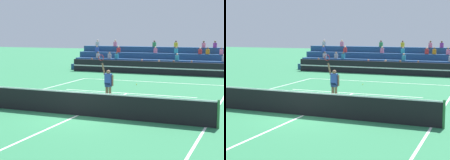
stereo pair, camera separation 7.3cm
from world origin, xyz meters
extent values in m
plane|color=#2D7A4C|center=(0.00, 0.00, 0.00)|extent=(120.00, 120.00, 0.00)
cube|color=white|center=(0.00, 11.90, 0.00)|extent=(11.00, 0.10, 0.01)
cube|color=white|center=(5.50, 0.00, 0.00)|extent=(0.10, 23.80, 0.01)
cube|color=white|center=(0.00, 6.43, 0.00)|extent=(8.25, 0.10, 0.01)
cube|color=white|center=(0.00, 0.00, 0.00)|extent=(0.10, 12.85, 0.01)
cylinder|color=#2D6B38|center=(5.95, 0.00, 0.55)|extent=(0.10, 0.10, 1.10)
cube|color=black|center=(0.00, 0.00, 0.50)|extent=(11.90, 0.02, 1.00)
cube|color=white|center=(0.00, 0.00, 1.03)|extent=(11.90, 0.04, 0.06)
cube|color=black|center=(0.00, 16.89, 0.55)|extent=(18.00, 0.24, 1.10)
cube|color=white|center=(0.00, 16.76, 0.55)|extent=(18.00, 0.02, 0.10)
cube|color=navy|center=(0.00, 18.17, 0.28)|extent=(19.58, 0.95, 0.55)
cube|color=orange|center=(-7.71, 17.99, 0.77)|extent=(0.32, 0.22, 0.44)
sphere|color=brown|center=(-7.71, 17.99, 1.09)|extent=(0.18, 0.18, 0.18)
cube|color=purple|center=(-2.72, 17.99, 0.77)|extent=(0.32, 0.22, 0.44)
sphere|color=#9E7051|center=(-2.72, 17.99, 1.09)|extent=(0.18, 0.18, 0.18)
cube|color=yellow|center=(0.19, 17.99, 0.77)|extent=(0.32, 0.22, 0.44)
sphere|color=brown|center=(0.19, 17.99, 1.09)|extent=(0.18, 0.18, 0.18)
cube|color=orange|center=(-1.13, 17.99, 0.77)|extent=(0.32, 0.22, 0.44)
sphere|color=tan|center=(-1.13, 17.99, 1.09)|extent=(0.18, 0.18, 0.18)
cube|color=purple|center=(1.76, 17.99, 0.77)|extent=(0.32, 0.22, 0.44)
sphere|color=brown|center=(1.76, 17.99, 1.09)|extent=(0.18, 0.18, 0.18)
cube|color=navy|center=(0.00, 19.12, 0.55)|extent=(19.58, 0.95, 1.10)
cube|color=#B2B2B7|center=(-6.27, 18.94, 1.32)|extent=(0.32, 0.22, 0.44)
sphere|color=#9E7051|center=(-6.27, 18.94, 1.64)|extent=(0.18, 0.18, 0.18)
cube|color=teal|center=(-5.54, 18.94, 1.32)|extent=(0.32, 0.22, 0.44)
sphere|color=brown|center=(-5.54, 18.94, 1.64)|extent=(0.18, 0.18, 0.18)
cube|color=#B2B2B7|center=(-7.48, 18.94, 1.32)|extent=(0.32, 0.22, 0.44)
sphere|color=brown|center=(-7.48, 18.94, 1.64)|extent=(0.18, 0.18, 0.18)
cube|color=teal|center=(0.29, 18.94, 1.32)|extent=(0.32, 0.22, 0.44)
sphere|color=beige|center=(0.29, 18.94, 1.64)|extent=(0.18, 0.18, 0.18)
cube|color=navy|center=(0.00, 20.07, 0.83)|extent=(19.58, 0.95, 1.65)
cube|color=#2D4CA5|center=(-8.03, 19.89, 1.87)|extent=(0.32, 0.22, 0.44)
sphere|color=tan|center=(-8.03, 19.89, 2.19)|extent=(0.18, 0.18, 0.18)
cube|color=orange|center=(2.83, 19.89, 1.87)|extent=(0.32, 0.22, 0.44)
sphere|color=brown|center=(2.83, 19.89, 2.19)|extent=(0.18, 0.18, 0.18)
cube|color=pink|center=(4.01, 19.89, 1.87)|extent=(0.32, 0.22, 0.44)
sphere|color=brown|center=(4.01, 19.89, 2.19)|extent=(0.18, 0.18, 0.18)
cube|color=red|center=(-5.71, 19.89, 1.87)|extent=(0.32, 0.22, 0.44)
sphere|color=beige|center=(-5.71, 19.89, 2.19)|extent=(0.18, 0.18, 0.18)
cube|color=teal|center=(-0.02, 19.89, 1.87)|extent=(0.32, 0.22, 0.44)
sphere|color=tan|center=(-0.02, 19.89, 2.19)|extent=(0.18, 0.18, 0.18)
cube|color=red|center=(2.17, 19.89, 1.87)|extent=(0.32, 0.22, 0.44)
sphere|color=beige|center=(2.17, 19.89, 2.19)|extent=(0.18, 0.18, 0.18)
cube|color=pink|center=(-1.98, 19.89, 1.87)|extent=(0.32, 0.22, 0.44)
sphere|color=beige|center=(-1.98, 19.89, 2.19)|extent=(0.18, 0.18, 0.18)
cube|color=navy|center=(0.00, 21.02, 1.10)|extent=(19.58, 0.95, 2.20)
cube|color=purple|center=(3.34, 20.84, 2.42)|extent=(0.32, 0.22, 0.44)
sphere|color=brown|center=(3.34, 20.84, 2.74)|extent=(0.18, 0.18, 0.18)
cube|color=#338C4C|center=(-2.36, 20.84, 2.42)|extent=(0.32, 0.22, 0.44)
sphere|color=brown|center=(-2.36, 20.84, 2.74)|extent=(0.18, 0.18, 0.18)
cube|color=pink|center=(2.32, 20.84, 2.42)|extent=(0.32, 0.22, 0.44)
sphere|color=brown|center=(2.32, 20.84, 2.74)|extent=(0.18, 0.18, 0.18)
cube|color=#B2B2B7|center=(-8.39, 20.84, 2.42)|extent=(0.32, 0.22, 0.44)
sphere|color=beige|center=(-8.39, 20.84, 2.74)|extent=(0.18, 0.18, 0.18)
cube|color=pink|center=(-6.43, 20.84, 2.42)|extent=(0.32, 0.22, 0.44)
sphere|color=tan|center=(-6.43, 20.84, 2.74)|extent=(0.18, 0.18, 0.18)
cube|color=yellow|center=(-0.26, 20.84, 2.42)|extent=(0.32, 0.22, 0.44)
sphere|color=brown|center=(-0.26, 20.84, 2.74)|extent=(0.18, 0.18, 0.18)
cylinder|color=brown|center=(0.23, 3.17, 0.45)|extent=(0.14, 0.14, 0.90)
cylinder|color=brown|center=(0.01, 3.27, 0.45)|extent=(0.14, 0.14, 0.90)
cube|color=navy|center=(0.13, 3.20, 0.94)|extent=(0.34, 0.23, 0.20)
cube|color=#2D4CA5|center=(0.13, 3.20, 1.24)|extent=(0.38, 0.23, 0.56)
sphere|color=brown|center=(0.13, 3.20, 1.60)|extent=(0.22, 0.22, 0.22)
cube|color=white|center=(0.22, 3.13, 0.04)|extent=(0.14, 0.27, 0.09)
cube|color=white|center=(0.01, 3.23, 0.04)|extent=(0.14, 0.27, 0.09)
cylinder|color=brown|center=(0.37, 3.18, 1.18)|extent=(0.09, 0.09, 0.56)
cylinder|color=brown|center=(-0.16, 3.22, 1.75)|extent=(0.23, 0.11, 0.60)
cylinder|color=black|center=(-0.25, 3.23, 2.14)|extent=(0.08, 0.04, 0.22)
torus|color=#B21E1E|center=(-0.29, 3.23, 2.32)|extent=(0.37, 0.06, 0.37)
sphere|color=#C6DB33|center=(-0.62, 10.09, 0.03)|extent=(0.07, 0.07, 0.07)
camera|label=1|loc=(7.39, -14.32, 3.64)|focal=60.00mm
camera|label=2|loc=(7.46, -14.29, 3.64)|focal=60.00mm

